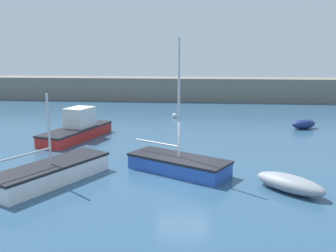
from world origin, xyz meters
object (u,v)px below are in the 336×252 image
(motorboat_grey_hull, at_px, (78,128))
(mooring_buoy_white, at_px, (174,115))
(rowboat_white_midwater, at_px, (290,183))
(sailboat_short_mast, at_px, (52,173))
(sailboat_tall_mast, at_px, (178,164))
(fishing_dinghy_green, at_px, (304,124))

(motorboat_grey_hull, xyz_separation_m, mooring_buoy_white, (5.88, 8.65, -0.49))
(rowboat_white_midwater, bearing_deg, sailboat_short_mast, 41.80)
(sailboat_tall_mast, distance_m, sailboat_short_mast, 5.91)
(sailboat_short_mast, distance_m, motorboat_grey_hull, 8.63)
(sailboat_short_mast, bearing_deg, mooring_buoy_white, 13.72)
(sailboat_tall_mast, relative_size, fishing_dinghy_green, 2.89)
(fishing_dinghy_green, bearing_deg, mooring_buoy_white, 132.89)
(sailboat_tall_mast, xyz_separation_m, rowboat_white_midwater, (4.81, -2.12, -0.07))
(fishing_dinghy_green, height_order, sailboat_short_mast, sailboat_short_mast)
(rowboat_white_midwater, bearing_deg, mooring_buoy_white, -27.47)
(fishing_dinghy_green, bearing_deg, motorboat_grey_hull, 170.33)
(sailboat_short_mast, height_order, motorboat_grey_hull, sailboat_short_mast)
(mooring_buoy_white, bearing_deg, fishing_dinghy_green, -20.80)
(motorboat_grey_hull, bearing_deg, sailboat_short_mast, 27.16)
(sailboat_tall_mast, relative_size, motorboat_grey_hull, 1.00)
(sailboat_short_mast, xyz_separation_m, mooring_buoy_white, (4.23, 17.12, -0.25))
(sailboat_tall_mast, bearing_deg, rowboat_white_midwater, 5.78)
(motorboat_grey_hull, bearing_deg, rowboat_white_midwater, 70.36)
(motorboat_grey_hull, height_order, mooring_buoy_white, motorboat_grey_hull)
(motorboat_grey_hull, relative_size, mooring_buoy_white, 16.53)
(sailboat_short_mast, xyz_separation_m, motorboat_grey_hull, (-1.66, 8.47, 0.25))
(sailboat_tall_mast, bearing_deg, fishing_dinghy_green, 81.79)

